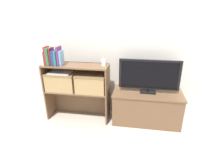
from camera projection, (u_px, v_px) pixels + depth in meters
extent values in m
plane|color=#BCB2A3|center=(110.00, 126.00, 2.53)|extent=(16.00, 16.00, 0.00)
cube|color=silver|center=(116.00, 37.00, 2.51)|extent=(10.00, 0.05, 2.40)
cube|color=brown|center=(146.00, 107.00, 2.57)|extent=(0.96, 0.45, 0.45)
cube|color=brown|center=(148.00, 93.00, 2.48)|extent=(0.98, 0.47, 0.02)
cube|color=black|center=(148.00, 92.00, 2.48)|extent=(0.22, 0.14, 0.02)
cylinder|color=black|center=(148.00, 90.00, 2.47)|extent=(0.04, 0.04, 0.04)
cube|color=black|center=(149.00, 75.00, 2.38)|extent=(0.83, 0.04, 0.42)
cube|color=black|center=(149.00, 75.00, 2.36)|extent=(0.76, 0.00, 0.37)
cube|color=brown|center=(51.00, 102.00, 2.72)|extent=(0.02, 0.30, 0.46)
cube|color=brown|center=(108.00, 106.00, 2.59)|extent=(0.02, 0.30, 0.46)
cube|color=brown|center=(81.00, 100.00, 2.78)|extent=(0.89, 0.02, 0.46)
cube|color=brown|center=(77.00, 91.00, 2.57)|extent=(0.89, 0.30, 0.02)
cube|color=brown|center=(47.00, 76.00, 2.56)|extent=(0.02, 0.30, 0.38)
cube|color=brown|center=(108.00, 80.00, 2.42)|extent=(0.02, 0.30, 0.38)
cube|color=brown|center=(80.00, 75.00, 2.62)|extent=(0.89, 0.02, 0.38)
cube|color=brown|center=(75.00, 65.00, 2.42)|extent=(0.89, 0.30, 0.02)
cube|color=silver|center=(45.00, 58.00, 2.40)|extent=(0.04, 0.15, 0.19)
cube|color=#B22328|center=(47.00, 56.00, 2.38)|extent=(0.03, 0.13, 0.25)
cube|color=#286638|center=(49.00, 56.00, 2.38)|extent=(0.04, 0.15, 0.24)
cube|color=maroon|center=(52.00, 56.00, 2.37)|extent=(0.02, 0.14, 0.24)
cube|color=navy|center=(54.00, 58.00, 2.38)|extent=(0.03, 0.14, 0.20)
cube|color=#1E7075|center=(57.00, 58.00, 2.37)|extent=(0.03, 0.15, 0.20)
cube|color=#6B2D66|center=(59.00, 56.00, 2.35)|extent=(0.03, 0.13, 0.26)
cube|color=#709ECC|center=(61.00, 58.00, 2.36)|extent=(0.02, 0.12, 0.20)
cube|color=white|center=(104.00, 62.00, 2.34)|extent=(0.05, 0.03, 0.10)
cylinder|color=silver|center=(104.00, 58.00, 2.31)|extent=(0.01, 0.01, 0.03)
cube|color=tan|center=(62.00, 81.00, 2.53)|extent=(0.41, 0.26, 0.26)
cube|color=olive|center=(61.00, 74.00, 2.49)|extent=(0.42, 0.27, 0.02)
cube|color=tan|center=(91.00, 83.00, 2.47)|extent=(0.41, 0.26, 0.26)
cube|color=olive|center=(91.00, 75.00, 2.42)|extent=(0.42, 0.27, 0.02)
cube|color=#BCBCC1|center=(61.00, 72.00, 2.48)|extent=(0.31, 0.23, 0.02)
cylinder|color=#99999E|center=(61.00, 71.00, 2.48)|extent=(0.02, 0.02, 0.00)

